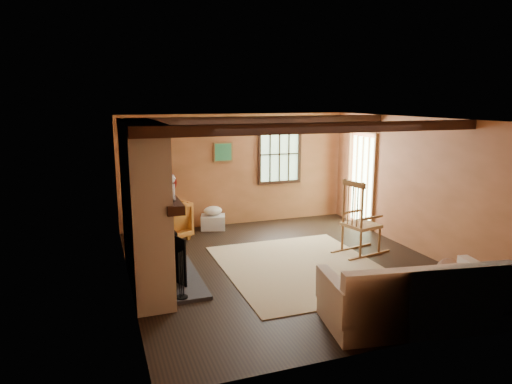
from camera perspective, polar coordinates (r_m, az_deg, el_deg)
name	(u,v)px	position (r m, az deg, el deg)	size (l,w,h in m)	color
ground	(286,265)	(7.68, 3.74, -9.08)	(5.50, 5.50, 0.00)	black
room_envelope	(293,165)	(7.59, 4.67, 3.41)	(5.02, 5.52, 2.44)	#AD623D
fireplace	(146,211)	(6.81, -13.61, -2.37)	(1.02, 2.30, 2.40)	#935738
rug	(302,267)	(7.59, 5.75, -9.36)	(2.50, 3.00, 0.01)	tan
rocking_chair	(359,223)	(8.27, 12.80, -3.76)	(1.05, 0.69, 1.33)	tan
sofa	(414,301)	(5.98, 19.09, -12.74)	(2.24, 1.26, 0.86)	beige
firewood_pile	(144,230)	(9.50, -13.81, -4.61)	(0.63, 0.11, 0.23)	brown
laundry_basket	(213,222)	(9.69, -5.39, -3.77)	(0.50, 0.38, 0.30)	silver
basket_pillow	(213,211)	(9.63, -5.41, -2.35)	(0.39, 0.31, 0.19)	beige
armchair	(163,221)	(9.04, -11.50, -3.53)	(0.83, 0.85, 0.78)	#BF6026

